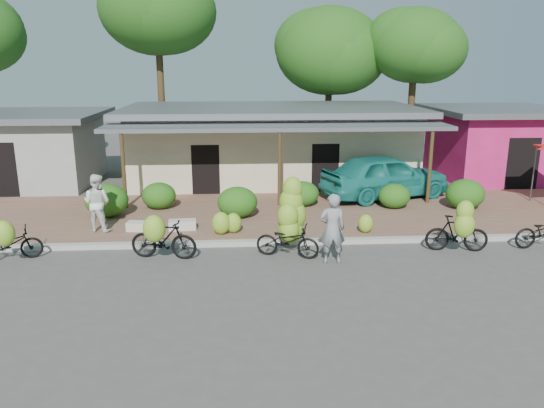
{
  "coord_description": "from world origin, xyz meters",
  "views": [
    {
      "loc": [
        -1.49,
        -12.82,
        5.19
      ],
      "look_at": [
        -0.53,
        2.19,
        1.2
      ],
      "focal_mm": 35.0,
      "sensor_mm": 36.0,
      "label": 1
    }
  ],
  "objects": [
    {
      "name": "tree_far_center",
      "position": [
        -5.69,
        16.11,
        8.0
      ],
      "size": [
        5.9,
        5.84,
        10.24
      ],
      "color": "#44331B",
      "rests_on": "ground"
    },
    {
      "name": "bystander",
      "position": [
        -5.89,
        3.37,
        1.02
      ],
      "size": [
        1.05,
        0.92,
        1.8
      ],
      "primitive_type": "imported",
      "rotation": [
        0.0,
        0.0,
        2.83
      ],
      "color": "white",
      "rests_on": "sidewalk"
    },
    {
      "name": "hedge_1",
      "position": [
        -4.37,
        5.9,
        0.6
      ],
      "size": [
        1.22,
        1.1,
        0.95
      ],
      "primitive_type": "ellipsoid",
      "color": "#285513",
      "rests_on": "sidewalk"
    },
    {
      "name": "hedge_5",
      "position": [
        6.62,
        5.17,
        0.66
      ],
      "size": [
        1.38,
        1.24,
        1.08
      ],
      "primitive_type": "ellipsoid",
      "color": "#285513",
      "rests_on": "sidewalk"
    },
    {
      "name": "shop_main",
      "position": [
        0.0,
        10.93,
        1.72
      ],
      "size": [
        13.0,
        8.5,
        3.35
      ],
      "color": "beige",
      "rests_on": "ground"
    },
    {
      "name": "loose_banana_c",
      "position": [
        2.4,
        2.63,
        0.41
      ],
      "size": [
        0.46,
        0.4,
        0.58
      ],
      "primitive_type": "ellipsoid",
      "color": "#A4BB2E",
      "rests_on": "sidewalk"
    },
    {
      "name": "shop_grey",
      "position": [
        -11.0,
        10.99,
        1.62
      ],
      "size": [
        7.0,
        6.0,
        3.15
      ],
      "color": "#9B9B96",
      "rests_on": "ground"
    },
    {
      "name": "teal_van",
      "position": [
        4.18,
        7.0,
        0.98
      ],
      "size": [
        5.44,
        3.52,
        1.72
      ],
      "primitive_type": "imported",
      "rotation": [
        0.0,
        0.0,
        1.89
      ],
      "color": "#1B7D73",
      "rests_on": "sidewalk"
    },
    {
      "name": "hedge_3",
      "position": [
        0.85,
        5.95,
        0.58
      ],
      "size": [
        1.17,
        1.05,
        0.91
      ],
      "primitive_type": "ellipsoid",
      "color": "#285513",
      "rests_on": "sidewalk"
    },
    {
      "name": "hedge_2",
      "position": [
        -1.55,
        4.57,
        0.65
      ],
      "size": [
        1.36,
        1.22,
        1.06
      ],
      "primitive_type": "ellipsoid",
      "color": "#285513",
      "rests_on": "sidewalk"
    },
    {
      "name": "hedge_0",
      "position": [
        -5.99,
        4.96,
        0.69
      ],
      "size": [
        1.46,
        1.31,
        1.14
      ],
      "primitive_type": "ellipsoid",
      "color": "#285513",
      "rests_on": "sidewalk"
    },
    {
      "name": "loose_banana_b",
      "position": [
        -2.05,
        2.76,
        0.47
      ],
      "size": [
        0.56,
        0.48,
        0.7
      ],
      "primitive_type": "ellipsoid",
      "color": "#A4BB2E",
      "rests_on": "sidewalk"
    },
    {
      "name": "bike_left",
      "position": [
        -3.59,
        0.97,
        0.64
      ],
      "size": [
        1.92,
        1.33,
        1.42
      ],
      "rotation": [
        0.0,
        0.0,
        1.37
      ],
      "color": "black",
      "rests_on": "ground"
    },
    {
      "name": "curb",
      "position": [
        0.0,
        2.0,
        0.07
      ],
      "size": [
        60.0,
        0.25,
        0.15
      ],
      "primitive_type": "cube",
      "color": "#A8A399",
      "rests_on": "ground"
    },
    {
      "name": "tree_near_right",
      "position": [
        7.31,
        14.61,
        6.17
      ],
      "size": [
        4.81,
        4.66,
        7.96
      ],
      "color": "#44331B",
      "rests_on": "ground"
    },
    {
      "name": "bike_far_left",
      "position": [
        -7.72,
        1.07,
        0.54
      ],
      "size": [
        1.85,
        1.42,
        1.32
      ],
      "rotation": [
        0.0,
        0.0,
        1.9
      ],
      "color": "black",
      "rests_on": "ground"
    },
    {
      "name": "shop_pink",
      "position": [
        10.5,
        10.99,
        1.67
      ],
      "size": [
        6.0,
        6.0,
        3.25
      ],
      "color": "#D52077",
      "rests_on": "ground"
    },
    {
      "name": "ground",
      "position": [
        0.0,
        0.0,
        0.0
      ],
      "size": [
        100.0,
        100.0,
        0.0
      ],
      "primitive_type": "plane",
      "color": "#4B4845",
      "rests_on": "ground"
    },
    {
      "name": "hedge_4",
      "position": [
        4.12,
        5.43,
        0.57
      ],
      "size": [
        1.14,
        1.03,
        0.89
      ],
      "primitive_type": "ellipsoid",
      "color": "#285513",
      "rests_on": "sidewalk"
    },
    {
      "name": "sack_near",
      "position": [
        -3.29,
        3.32,
        0.27
      ],
      "size": [
        0.88,
        0.47,
        0.3
      ],
      "primitive_type": "cube",
      "rotation": [
        0.0,
        0.0,
        0.08
      ],
      "color": "beige",
      "rests_on": "sidewalk"
    },
    {
      "name": "bike_center",
      "position": [
        -0.09,
        1.26,
        0.85
      ],
      "size": [
        1.88,
        1.44,
        2.16
      ],
      "rotation": [
        0.0,
        0.0,
        1.24
      ],
      "color": "black",
      "rests_on": "ground"
    },
    {
      "name": "bike_right",
      "position": [
        4.65,
        0.98,
        0.67
      ],
      "size": [
        1.81,
        1.26,
        1.65
      ],
      "rotation": [
        0.0,
        0.0,
        1.42
      ],
      "color": "black",
      "rests_on": "ground"
    },
    {
      "name": "sidewalk",
      "position": [
        0.0,
        5.0,
        0.06
      ],
      "size": [
        60.0,
        6.0,
        0.12
      ],
      "primitive_type": "cube",
      "color": "#875D49",
      "rests_on": "ground"
    },
    {
      "name": "sack_far",
      "position": [
        -4.63,
        3.29,
        0.26
      ],
      "size": [
        0.79,
        0.47,
        0.28
      ],
      "primitive_type": "cube",
      "rotation": [
        0.0,
        0.0,
        -0.13
      ],
      "color": "beige",
      "rests_on": "sidewalk"
    },
    {
      "name": "tree_center_right",
      "position": [
        3.31,
        16.61,
        5.95
      ],
      "size": [
        5.88,
        5.82,
        8.17
      ],
      "color": "#44331B",
      "rests_on": "ground"
    },
    {
      "name": "loose_banana_a",
      "position": [
        -1.68,
        2.88,
        0.43
      ],
      "size": [
        0.5,
        0.43,
        0.63
      ],
      "primitive_type": "ellipsoid",
      "color": "#A4BB2E",
      "rests_on": "sidewalk"
    },
    {
      "name": "vendor",
      "position": [
        0.96,
        0.44,
        0.96
      ],
      "size": [
        0.71,
        0.47,
        1.92
      ],
      "primitive_type": "imported",
      "rotation": [
        0.0,
        0.0,
        3.15
      ],
      "color": "gray",
      "rests_on": "ground"
    }
  ]
}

